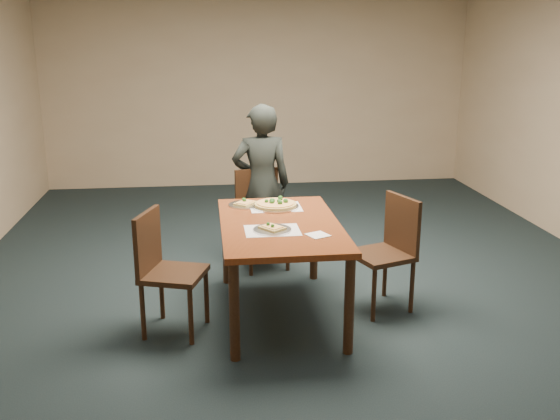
{
  "coord_description": "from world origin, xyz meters",
  "views": [
    {
      "loc": [
        -0.78,
        -4.94,
        2.13
      ],
      "look_at": [
        -0.23,
        -0.44,
        0.85
      ],
      "focal_mm": 40.0,
      "sensor_mm": 36.0,
      "label": 1
    }
  ],
  "objects": [
    {
      "name": "ground",
      "position": [
        0.0,
        0.0,
        0.0
      ],
      "size": [
        8.0,
        8.0,
        0.0
      ],
      "primitive_type": "plane",
      "color": "black",
      "rests_on": "ground"
    },
    {
      "name": "room_shell",
      "position": [
        0.0,
        0.0,
        1.74
      ],
      "size": [
        8.0,
        8.0,
        8.0
      ],
      "color": "tan",
      "rests_on": "ground"
    },
    {
      "name": "dining_table",
      "position": [
        -0.23,
        -0.44,
        0.66
      ],
      "size": [
        0.9,
        1.5,
        0.75
      ],
      "color": "#5F2913",
      "rests_on": "ground"
    },
    {
      "name": "chair_far",
      "position": [
        -0.28,
        0.68,
        0.52
      ],
      "size": [
        0.5,
        0.5,
        0.91
      ],
      "rotation": [
        0.0,
        0.0,
        0.22
      ],
      "color": "black",
      "rests_on": "ground"
    },
    {
      "name": "chair_left",
      "position": [
        -1.11,
        -0.62,
        0.52
      ],
      "size": [
        0.53,
        0.53,
        0.91
      ],
      "rotation": [
        0.0,
        0.0,
        1.25
      ],
      "color": "black",
      "rests_on": "ground"
    },
    {
      "name": "chair_right",
      "position": [
        0.65,
        -0.41,
        0.52
      ],
      "size": [
        0.54,
        0.54,
        0.91
      ],
      "rotation": [
        0.0,
        0.0,
        -1.23
      ],
      "color": "black",
      "rests_on": "ground"
    },
    {
      "name": "diner",
      "position": [
        -0.26,
        0.79,
        0.76
      ],
      "size": [
        0.56,
        0.38,
        1.52
      ],
      "primitive_type": "imported",
      "rotation": [
        0.0,
        0.0,
        3.16
      ],
      "color": "black",
      "rests_on": "ground"
    },
    {
      "name": "placemat_main",
      "position": [
        -0.21,
        0.0,
        0.75
      ],
      "size": [
        0.42,
        0.32,
        0.0
      ],
      "primitive_type": "cube",
      "color": "white",
      "rests_on": "dining_table"
    },
    {
      "name": "placemat_near",
      "position": [
        -0.31,
        -0.63,
        0.75
      ],
      "size": [
        0.4,
        0.3,
        0.0
      ],
      "primitive_type": "cube",
      "color": "white",
      "rests_on": "dining_table"
    },
    {
      "name": "pizza_pan",
      "position": [
        -0.21,
        0.0,
        0.77
      ],
      "size": [
        0.38,
        0.38,
        0.07
      ],
      "color": "silver",
      "rests_on": "dining_table"
    },
    {
      "name": "slice_plate_near",
      "position": [
        -0.31,
        -0.63,
        0.76
      ],
      "size": [
        0.28,
        0.28,
        0.05
      ],
      "color": "silver",
      "rests_on": "dining_table"
    },
    {
      "name": "slice_plate_far",
      "position": [
        -0.46,
        0.09,
        0.76
      ],
      "size": [
        0.28,
        0.28,
        0.06
      ],
      "color": "silver",
      "rests_on": "dining_table"
    },
    {
      "name": "napkin",
      "position": [
        -0.0,
        -0.78,
        0.75
      ],
      "size": [
        0.19,
        0.19,
        0.01
      ],
      "primitive_type": "cube",
      "rotation": [
        0.0,
        0.0,
        0.43
      ],
      "color": "white",
      "rests_on": "dining_table"
    }
  ]
}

